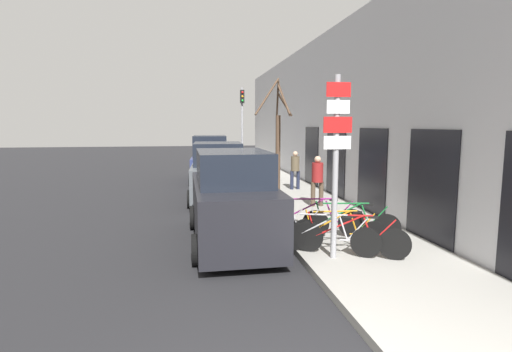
{
  "coord_description": "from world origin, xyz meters",
  "views": [
    {
      "loc": [
        -1.22,
        -2.94,
        2.82
      ],
      "look_at": [
        0.47,
        7.08,
        1.51
      ],
      "focal_mm": 28.0,
      "sensor_mm": 36.0,
      "label": 1
    }
  ],
  "objects_px": {
    "parked_car_2": "(210,161)",
    "traffic_light": "(242,120)",
    "parked_car_1": "(218,174)",
    "street_tree": "(278,147)",
    "pedestrian_far": "(295,167)",
    "bicycle_0": "(350,238)",
    "bicycle_3": "(350,223)",
    "bicycle_4": "(314,219)",
    "pedestrian_near": "(317,177)",
    "bicycle_2": "(339,231)",
    "bicycle_1": "(328,236)",
    "signpost": "(336,159)",
    "parked_car_0": "(232,201)"
  },
  "relations": [
    {
      "from": "parked_car_2",
      "to": "bicycle_1",
      "type": "bearing_deg",
      "value": -78.1
    },
    {
      "from": "bicycle_3",
      "to": "street_tree",
      "type": "distance_m",
      "value": 4.1
    },
    {
      "from": "bicycle_0",
      "to": "bicycle_3",
      "type": "height_order",
      "value": "bicycle_3"
    },
    {
      "from": "pedestrian_near",
      "to": "traffic_light",
      "type": "bearing_deg",
      "value": -81.86
    },
    {
      "from": "signpost",
      "to": "parked_car_1",
      "type": "relative_size",
      "value": 0.82
    },
    {
      "from": "bicycle_3",
      "to": "pedestrian_near",
      "type": "xyz_separation_m",
      "value": [
        0.45,
        3.84,
        0.57
      ]
    },
    {
      "from": "bicycle_3",
      "to": "traffic_light",
      "type": "height_order",
      "value": "traffic_light"
    },
    {
      "from": "signpost",
      "to": "bicycle_2",
      "type": "distance_m",
      "value": 1.8
    },
    {
      "from": "signpost",
      "to": "pedestrian_near",
      "type": "bearing_deg",
      "value": 75.45
    },
    {
      "from": "bicycle_0",
      "to": "parked_car_2",
      "type": "relative_size",
      "value": 0.48
    },
    {
      "from": "bicycle_2",
      "to": "traffic_light",
      "type": "distance_m",
      "value": 12.13
    },
    {
      "from": "pedestrian_near",
      "to": "bicycle_3",
      "type": "bearing_deg",
      "value": 80.23
    },
    {
      "from": "parked_car_1",
      "to": "traffic_light",
      "type": "relative_size",
      "value": 0.98
    },
    {
      "from": "bicycle_2",
      "to": "pedestrian_near",
      "type": "bearing_deg",
      "value": 5.11
    },
    {
      "from": "parked_car_2",
      "to": "traffic_light",
      "type": "distance_m",
      "value": 2.6
    },
    {
      "from": "bicycle_2",
      "to": "pedestrian_far",
      "type": "distance_m",
      "value": 7.97
    },
    {
      "from": "bicycle_3",
      "to": "parked_car_1",
      "type": "height_order",
      "value": "parked_car_1"
    },
    {
      "from": "pedestrian_far",
      "to": "traffic_light",
      "type": "relative_size",
      "value": 0.35
    },
    {
      "from": "bicycle_3",
      "to": "bicycle_4",
      "type": "height_order",
      "value": "bicycle_4"
    },
    {
      "from": "pedestrian_far",
      "to": "signpost",
      "type": "bearing_deg",
      "value": 75.67
    },
    {
      "from": "signpost",
      "to": "pedestrian_far",
      "type": "relative_size",
      "value": 2.29
    },
    {
      "from": "parked_car_0",
      "to": "pedestrian_far",
      "type": "height_order",
      "value": "parked_car_0"
    },
    {
      "from": "parked_car_1",
      "to": "street_tree",
      "type": "xyz_separation_m",
      "value": [
        1.73,
        -2.5,
        1.14
      ]
    },
    {
      "from": "parked_car_1",
      "to": "street_tree",
      "type": "distance_m",
      "value": 3.24
    },
    {
      "from": "bicycle_1",
      "to": "bicycle_2",
      "type": "distance_m",
      "value": 0.55
    },
    {
      "from": "bicycle_1",
      "to": "pedestrian_near",
      "type": "height_order",
      "value": "pedestrian_near"
    },
    {
      "from": "bicycle_4",
      "to": "pedestrian_near",
      "type": "distance_m",
      "value": 3.61
    },
    {
      "from": "pedestrian_near",
      "to": "bicycle_1",
      "type": "bearing_deg",
      "value": 71.31
    },
    {
      "from": "bicycle_2",
      "to": "street_tree",
      "type": "distance_m",
      "value": 4.53
    },
    {
      "from": "parked_car_1",
      "to": "bicycle_0",
      "type": "bearing_deg",
      "value": -70.18
    },
    {
      "from": "parked_car_2",
      "to": "pedestrian_far",
      "type": "relative_size",
      "value": 2.81
    },
    {
      "from": "bicycle_2",
      "to": "bicycle_4",
      "type": "bearing_deg",
      "value": 30.96
    },
    {
      "from": "traffic_light",
      "to": "bicycle_2",
      "type": "bearing_deg",
      "value": -87.33
    },
    {
      "from": "bicycle_1",
      "to": "pedestrian_far",
      "type": "xyz_separation_m",
      "value": [
        1.52,
        8.26,
        0.54
      ]
    },
    {
      "from": "parked_car_0",
      "to": "parked_car_1",
      "type": "distance_m",
      "value": 5.52
    },
    {
      "from": "parked_car_2",
      "to": "pedestrian_far",
      "type": "height_order",
      "value": "parked_car_2"
    },
    {
      "from": "bicycle_0",
      "to": "bicycle_2",
      "type": "xyz_separation_m",
      "value": [
        -0.0,
        0.58,
        -0.02
      ]
    },
    {
      "from": "parked_car_1",
      "to": "pedestrian_far",
      "type": "relative_size",
      "value": 2.79
    },
    {
      "from": "street_tree",
      "to": "parked_car_2",
      "type": "bearing_deg",
      "value": 103.16
    },
    {
      "from": "bicycle_0",
      "to": "pedestrian_far",
      "type": "height_order",
      "value": "pedestrian_far"
    },
    {
      "from": "signpost",
      "to": "parked_car_1",
      "type": "bearing_deg",
      "value": 103.66
    },
    {
      "from": "bicycle_0",
      "to": "bicycle_2",
      "type": "bearing_deg",
      "value": 27.84
    },
    {
      "from": "street_tree",
      "to": "bicycle_4",
      "type": "bearing_deg",
      "value": -86.71
    },
    {
      "from": "bicycle_0",
      "to": "bicycle_3",
      "type": "relative_size",
      "value": 1.01
    },
    {
      "from": "parked_car_1",
      "to": "bicycle_1",
      "type": "bearing_deg",
      "value": -72.77
    },
    {
      "from": "parked_car_1",
      "to": "street_tree",
      "type": "height_order",
      "value": "street_tree"
    },
    {
      "from": "parked_car_2",
      "to": "street_tree",
      "type": "bearing_deg",
      "value": -73.35
    },
    {
      "from": "bicycle_0",
      "to": "parked_car_0",
      "type": "distance_m",
      "value": 2.88
    },
    {
      "from": "parked_car_1",
      "to": "parked_car_2",
      "type": "relative_size",
      "value": 1.0
    },
    {
      "from": "bicycle_4",
      "to": "parked_car_0",
      "type": "distance_m",
      "value": 2.03
    }
  ]
}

